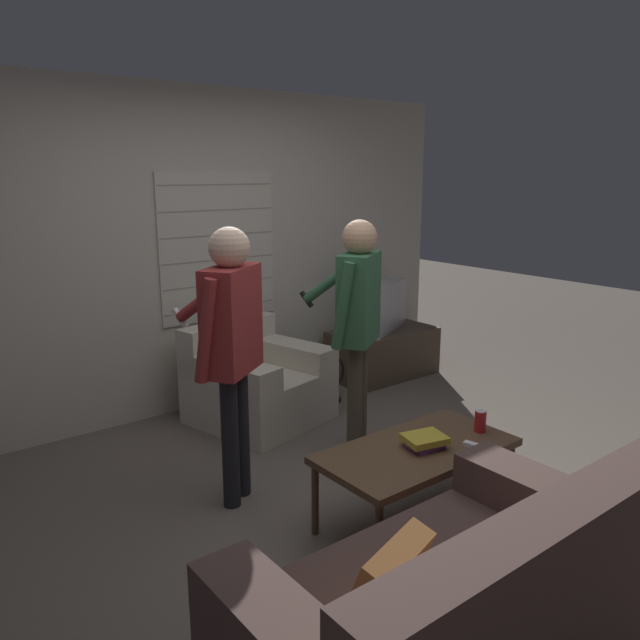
# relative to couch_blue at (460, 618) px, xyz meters

# --- Properties ---
(ground_plane) EXTENTS (16.00, 16.00, 0.00)m
(ground_plane) POSITION_rel_couch_blue_xyz_m (0.62, 1.25, -0.32)
(ground_plane) COLOR #665B51
(wall_back) EXTENTS (5.20, 0.08, 2.55)m
(wall_back) POSITION_rel_couch_blue_xyz_m (0.62, 3.28, 0.96)
(wall_back) COLOR #BCB7A8
(wall_back) RESTS_ON ground_plane
(couch_blue) EXTENTS (1.63, 0.95, 0.88)m
(couch_blue) POSITION_rel_couch_blue_xyz_m (0.00, 0.00, 0.00)
(couch_blue) COLOR #4C3833
(couch_blue) RESTS_ON ground_plane
(armchair_beige) EXTENTS (1.06, 1.05, 0.75)m
(armchair_beige) POSITION_rel_couch_blue_xyz_m (0.84, 2.73, -0.02)
(armchair_beige) COLOR beige
(armchair_beige) RESTS_ON ground_plane
(coffee_table) EXTENTS (1.10, 0.57, 0.45)m
(coffee_table) POSITION_rel_couch_blue_xyz_m (0.73, 0.91, 0.09)
(coffee_table) COLOR brown
(coffee_table) RESTS_ON ground_plane
(tv_stand) EXTENTS (1.00, 0.56, 0.45)m
(tv_stand) POSITION_rel_couch_blue_xyz_m (2.36, 2.89, -0.09)
(tv_stand) COLOR #4C3D2D
(tv_stand) RESTS_ON ground_plane
(tv) EXTENTS (0.75, 0.51, 0.44)m
(tv) POSITION_rel_couch_blue_xyz_m (2.36, 2.89, 0.36)
(tv) COLOR #B2B2B7
(tv) RESTS_ON tv_stand
(person_left_standing) EXTENTS (0.51, 0.75, 1.62)m
(person_left_standing) POSITION_rel_couch_blue_xyz_m (0.07, 1.74, 0.71)
(person_left_standing) COLOR black
(person_left_standing) RESTS_ON ground_plane
(person_right_standing) EXTENTS (0.50, 0.73, 1.61)m
(person_right_standing) POSITION_rel_couch_blue_xyz_m (1.06, 1.79, 0.70)
(person_right_standing) COLOR #4C4233
(person_right_standing) RESTS_ON ground_plane
(book_stack) EXTENTS (0.26, 0.22, 0.07)m
(book_stack) POSITION_rel_couch_blue_xyz_m (0.76, 0.89, 0.17)
(book_stack) COLOR #75387F
(book_stack) RESTS_ON coffee_table
(soda_can) EXTENTS (0.07, 0.07, 0.13)m
(soda_can) POSITION_rel_couch_blue_xyz_m (1.17, 0.84, 0.19)
(soda_can) COLOR red
(soda_can) RESTS_ON coffee_table
(spare_remote) EXTENTS (0.07, 0.14, 0.02)m
(spare_remote) POSITION_rel_couch_blue_xyz_m (0.97, 0.71, 0.14)
(spare_remote) COLOR white
(spare_remote) RESTS_ON coffee_table
(floor_fan) EXTENTS (0.32, 0.20, 0.40)m
(floor_fan) POSITION_rel_couch_blue_xyz_m (1.54, 2.67, -0.12)
(floor_fan) COLOR black
(floor_fan) RESTS_ON ground_plane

